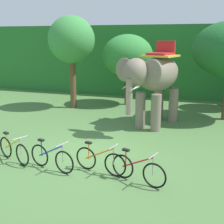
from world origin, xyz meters
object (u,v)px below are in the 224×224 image
at_px(bike_yellow, 14,150).
at_px(bike_red, 138,170).
at_px(bike_orange, 100,160).
at_px(bike_blue, 51,158).
at_px(tree_far_left, 128,56).
at_px(elephant, 155,78).
at_px(tree_far_right, 71,40).

height_order(bike_yellow, bike_red, same).
bearing_deg(bike_yellow, bike_orange, 1.46).
relative_size(bike_blue, bike_orange, 0.99).
distance_m(tree_far_left, bike_orange, 9.65).
bearing_deg(bike_red, tree_far_left, 106.75).
bearing_deg(elephant, tree_far_right, 156.27).
relative_size(tree_far_right, bike_yellow, 3.20).
xyz_separation_m(bike_yellow, bike_orange, (2.95, 0.08, 0.00)).
xyz_separation_m(tree_far_left, elephant, (2.31, -3.96, -0.68)).
height_order(elephant, bike_orange, elephant).
height_order(tree_far_left, bike_blue, tree_far_left).
bearing_deg(bike_blue, bike_red, -0.21).
height_order(tree_far_right, bike_yellow, tree_far_right).
xyz_separation_m(bike_yellow, bike_blue, (1.48, -0.18, 0.00)).
relative_size(tree_far_right, bike_red, 3.09).
bearing_deg(bike_orange, tree_far_right, 120.34).
distance_m(bike_yellow, bike_red, 4.16).
distance_m(bike_orange, bike_red, 1.23).
bearing_deg(bike_blue, bike_yellow, 172.93).
bearing_deg(bike_blue, tree_far_left, 91.02).
xyz_separation_m(tree_far_right, bike_orange, (4.34, -7.42, -3.38)).
xyz_separation_m(tree_far_right, elephant, (5.02, -2.21, -1.56)).
bearing_deg(bike_red, bike_yellow, 177.34).
distance_m(elephant, bike_red, 5.80).
distance_m(tree_far_right, bike_red, 10.06).
relative_size(elephant, bike_orange, 2.51).
xyz_separation_m(elephant, bike_blue, (-2.14, -5.47, -1.82)).
relative_size(elephant, bike_blue, 2.53).
height_order(bike_yellow, bike_blue, same).
bearing_deg(bike_yellow, tree_far_left, 81.95).
bearing_deg(tree_far_right, bike_red, -54.19).
bearing_deg(bike_blue, elephant, 68.60).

